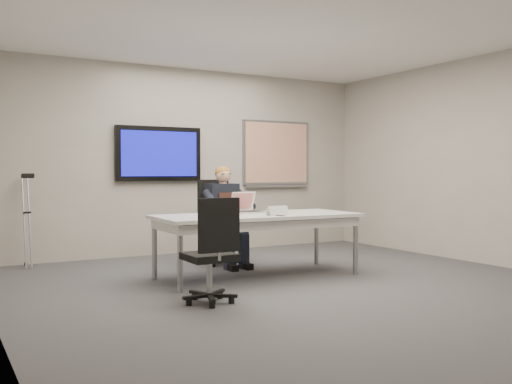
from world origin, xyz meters
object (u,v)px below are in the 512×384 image
office_chair_near (211,271)px  seated_person (228,226)px  laptop (246,207)px  conference_table (257,221)px  office_chair_far (219,238)px

office_chair_near → seated_person: (1.09, 1.81, 0.22)m
laptop → seated_person: bearing=77.5°
office_chair_near → laptop: office_chair_near is taller
office_chair_near → conference_table: bearing=-136.8°
laptop → conference_table: bearing=-99.8°
seated_person → conference_table: bearing=-92.6°
office_chair_far → office_chair_near: 2.33m
conference_table → laptop: size_ratio=6.18×
office_chair_far → seated_person: 0.31m
conference_table → seated_person: (0.03, 0.82, -0.12)m
office_chair_far → office_chair_near: office_chair_far is taller
office_chair_far → seated_person: bearing=-91.0°
office_chair_far → conference_table: bearing=-92.9°
conference_table → seated_person: bearing=89.5°
conference_table → office_chair_far: office_chair_far is taller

